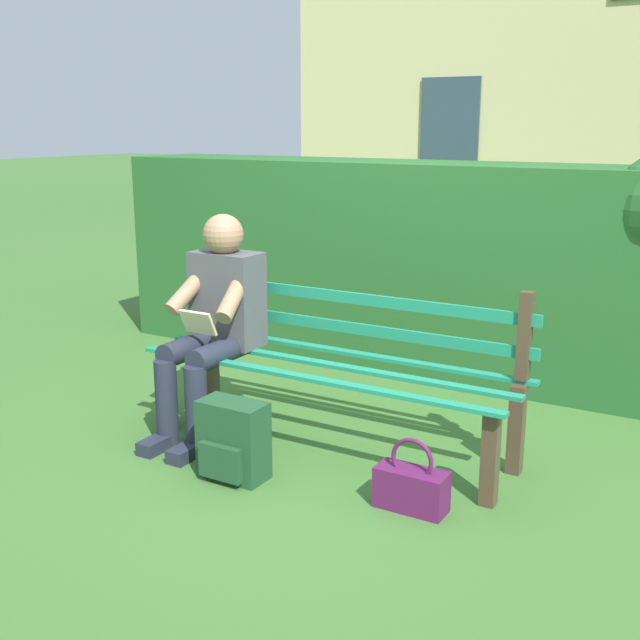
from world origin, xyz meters
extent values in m
plane|color=#3D6B2D|center=(0.00, 0.00, 0.00)|extent=(60.00, 60.00, 0.00)
cube|color=#4C3828|center=(-0.93, 0.19, 0.22)|extent=(0.07, 0.07, 0.45)
cube|color=#4C3828|center=(0.93, 0.19, 0.22)|extent=(0.07, 0.07, 0.45)
cube|color=#4C3828|center=(-0.93, -0.19, 0.22)|extent=(0.07, 0.07, 0.45)
cube|color=#4C3828|center=(0.93, -0.19, 0.22)|extent=(0.07, 0.07, 0.45)
cube|color=#1E8460|center=(0.00, -0.24, 0.46)|extent=(2.02, 0.06, 0.02)
cube|color=#1E8460|center=(0.00, 0.00, 0.46)|extent=(2.02, 0.06, 0.02)
cube|color=#1E8460|center=(0.00, 0.24, 0.46)|extent=(2.02, 0.06, 0.02)
cube|color=#4C3828|center=(-0.93, -0.23, 0.69)|extent=(0.06, 0.06, 0.43)
cube|color=#4C3828|center=(0.93, -0.23, 0.69)|extent=(0.06, 0.06, 0.43)
cube|color=#1E8460|center=(0.00, -0.23, 0.60)|extent=(2.02, 0.02, 0.06)
cube|color=#1E8460|center=(0.00, -0.23, 0.77)|extent=(2.02, 0.02, 0.06)
cube|color=#4C4C51|center=(0.66, -0.02, 0.73)|extent=(0.38, 0.22, 0.52)
sphere|color=#A57A5B|center=(0.66, 0.00, 1.09)|extent=(0.22, 0.22, 0.22)
cylinder|color=#232838|center=(0.56, 0.19, 0.49)|extent=(0.13, 0.42, 0.13)
cylinder|color=#232838|center=(0.76, 0.19, 0.49)|extent=(0.13, 0.42, 0.13)
cylinder|color=#232838|center=(0.56, 0.40, 0.23)|extent=(0.12, 0.12, 0.47)
cylinder|color=#232838|center=(0.76, 0.40, 0.23)|extent=(0.12, 0.12, 0.47)
cube|color=#232838|center=(0.56, 0.48, 0.04)|extent=(0.10, 0.24, 0.07)
cube|color=#232838|center=(0.76, 0.48, 0.04)|extent=(0.10, 0.24, 0.07)
cylinder|color=#A57A5B|center=(0.51, 0.12, 0.79)|extent=(0.14, 0.32, 0.26)
cylinder|color=#A57A5B|center=(0.81, 0.12, 0.79)|extent=(0.14, 0.32, 0.26)
cube|color=beige|center=(0.66, 0.24, 0.65)|extent=(0.20, 0.07, 0.13)
cube|color=#265B28|center=(0.09, -1.61, 0.71)|extent=(4.81, 0.72, 1.41)
sphere|color=#265B28|center=(1.29, -1.68, 1.13)|extent=(0.58, 0.58, 0.58)
cube|color=#334756|center=(2.44, -7.80, 1.71)|extent=(0.90, 0.04, 1.20)
cube|color=#1E4728|center=(0.23, 0.54, 0.19)|extent=(0.33, 0.18, 0.38)
cube|color=#1E4728|center=(0.23, 0.65, 0.12)|extent=(0.23, 0.04, 0.17)
cylinder|color=#1E4728|center=(0.13, 0.44, 0.21)|extent=(0.04, 0.04, 0.23)
cylinder|color=#1E4728|center=(0.32, 0.44, 0.21)|extent=(0.04, 0.04, 0.23)
cube|color=#59194C|center=(-0.65, 0.41, 0.09)|extent=(0.32, 0.14, 0.19)
torus|color=#59194C|center=(-0.65, 0.41, 0.24)|extent=(0.20, 0.02, 0.20)
camera|label=1|loc=(-1.92, 3.37, 1.67)|focal=44.18mm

